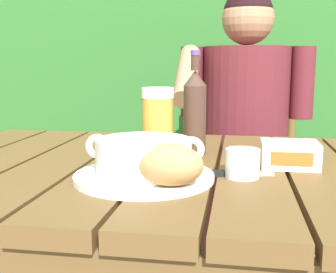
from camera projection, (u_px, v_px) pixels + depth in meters
The scene contains 12 objects.
dining_table at pixel (184, 205), 0.99m from camera, with size 1.33×0.82×0.75m.
hedge_backdrop at pixel (216, 40), 2.42m from camera, with size 3.51×0.84×2.75m.
chair_near_diner at pixel (242, 186), 1.82m from camera, with size 0.44×0.40×0.92m.
person_eating at pixel (244, 130), 1.59m from camera, with size 0.48×0.47×1.25m.
serving_plate at pixel (144, 176), 0.85m from camera, with size 0.28×0.28×0.01m.
soup_bowl at pixel (144, 156), 0.84m from camera, with size 0.24×0.19×0.08m.
bread_roll at pixel (169, 165), 0.76m from camera, with size 0.12×0.10×0.07m.
beer_glass at pixel (158, 122), 1.04m from camera, with size 0.08×0.08×0.17m.
beer_bottle at pixel (195, 111), 1.07m from camera, with size 0.06×0.06×0.26m.
water_glass_small at pixel (242, 163), 0.86m from camera, with size 0.07×0.07×0.06m.
butter_tub at pixel (289, 154), 0.95m from camera, with size 0.12×0.09×0.06m.
table_knife at pixel (229, 174), 0.88m from camera, with size 0.15×0.05×0.01m.
Camera 1 is at (0.12, -0.95, 0.98)m, focal length 45.92 mm.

